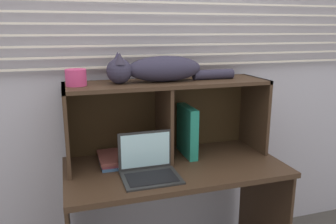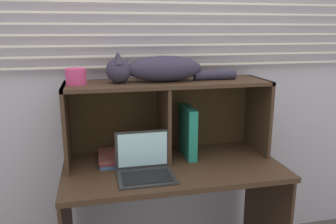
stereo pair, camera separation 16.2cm
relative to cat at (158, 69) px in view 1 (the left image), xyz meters
The scene contains 8 objects.
back_panel_with_blinds 0.23m from the cat, 74.49° to the left, with size 4.40×0.08×2.50m.
desk 0.72m from the cat, 65.73° to the right, with size 1.25×0.64×0.75m.
hutch_shelf_unit 0.23m from the cat, 29.60° to the left, with size 1.20×0.34×0.47m.
cat is the anchor object (origin of this frame).
laptop 0.56m from the cat, 116.94° to the right, with size 0.30×0.24×0.23m.
binder_upright 0.43m from the cat, ahead, with size 0.05×0.25×0.31m, color #20826A.
book_stack 0.58m from the cat, behind, with size 0.21×0.26×0.05m.
small_basket 0.46m from the cat, behind, with size 0.11×0.11×0.09m, color #D03D73.
Camera 1 is at (-0.58, -1.55, 1.52)m, focal length 36.07 mm.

